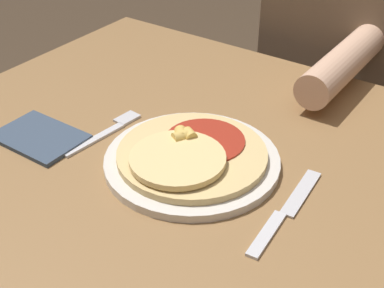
% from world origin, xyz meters
% --- Properties ---
extents(dining_table, '(1.13, 0.96, 0.76)m').
position_xyz_m(dining_table, '(0.00, 0.00, 0.65)').
color(dining_table, olive).
rests_on(dining_table, ground_plane).
extents(plate, '(0.29, 0.29, 0.01)m').
position_xyz_m(plate, '(-0.04, 0.03, 0.76)').
color(plate, silver).
rests_on(plate, dining_table).
extents(pizza, '(0.24, 0.24, 0.04)m').
position_xyz_m(pizza, '(-0.04, 0.02, 0.78)').
color(pizza, '#DBBC7A').
rests_on(pizza, plate).
extents(fork, '(0.03, 0.18, 0.00)m').
position_xyz_m(fork, '(-0.22, 0.02, 0.76)').
color(fork, silver).
rests_on(fork, dining_table).
extents(knife, '(0.03, 0.22, 0.00)m').
position_xyz_m(knife, '(0.14, 0.01, 0.76)').
color(knife, silver).
rests_on(knife, dining_table).
extents(napkin, '(0.15, 0.11, 0.01)m').
position_xyz_m(napkin, '(-0.30, -0.06, 0.76)').
color(napkin, '#38475B').
rests_on(napkin, dining_table).
extents(person_diner, '(0.34, 0.52, 1.12)m').
position_xyz_m(person_diner, '(-0.04, 0.67, 0.65)').
color(person_diner, '#2D2D38').
rests_on(person_diner, ground_plane).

